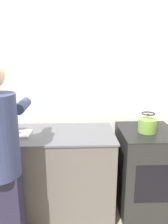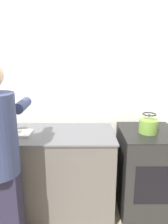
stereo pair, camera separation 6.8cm
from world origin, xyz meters
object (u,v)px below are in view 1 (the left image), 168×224
at_px(oven, 145,170).
at_px(knife, 15,132).
at_px(cutting_board, 14,134).
at_px(person, 0,159).
at_px(kettle, 148,124).

xyz_separation_m(oven, knife, (-1.39, -0.03, 0.48)).
xyz_separation_m(oven, cutting_board, (-1.40, -0.05, 0.47)).
bearing_deg(person, cutting_board, 92.64).
relative_size(cutting_board, knife, 1.59).
height_order(oven, cutting_board, cutting_board).
bearing_deg(oven, kettle, -127.96).
bearing_deg(person, kettle, 20.90).
distance_m(person, cutting_board, 0.50).
bearing_deg(person, oven, 21.75).
bearing_deg(oven, knife, -178.61).
bearing_deg(kettle, oven, 52.04).
distance_m(cutting_board, kettle, 1.38).
distance_m(oven, person, 1.55).
height_order(person, kettle, person).
bearing_deg(oven, person, -158.25).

